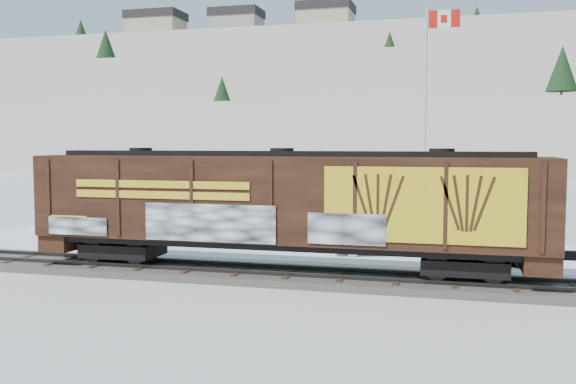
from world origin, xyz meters
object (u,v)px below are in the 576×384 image
(hopper_railcar, at_px, (282,203))
(car_silver, at_px, (187,230))
(car_white, at_px, (384,236))
(car_dark, at_px, (490,246))
(flagpole, at_px, (427,148))

(hopper_railcar, relative_size, car_silver, 4.71)
(car_white, height_order, car_dark, car_white)
(hopper_railcar, distance_m, car_white, 7.49)
(hopper_railcar, xyz_separation_m, car_silver, (-6.95, 6.74, -2.20))
(flagpole, relative_size, car_white, 2.54)
(car_white, xyz_separation_m, car_dark, (4.74, -0.79, -0.13))
(hopper_railcar, height_order, car_silver, hopper_railcar)
(car_silver, distance_m, car_white, 10.11)
(car_silver, relative_size, car_white, 0.82)
(flagpole, bearing_deg, car_white, -100.19)
(hopper_railcar, distance_m, flagpole, 15.66)
(hopper_railcar, height_order, car_dark, hopper_railcar)
(car_white, relative_size, car_dark, 1.04)
(flagpole, xyz_separation_m, car_dark, (3.24, -9.13, -4.17))
(car_white, bearing_deg, flagpole, -26.21)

